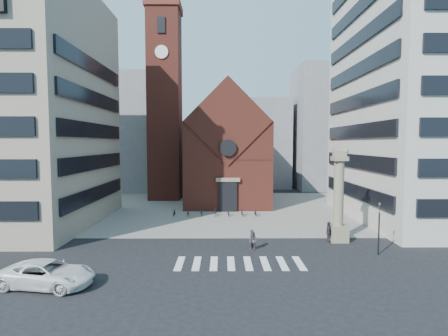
{
  "coord_description": "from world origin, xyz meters",
  "views": [
    {
      "loc": [
        -0.77,
        -28.9,
        9.11
      ],
      "look_at": [
        -0.57,
        8.0,
        6.48
      ],
      "focal_mm": 28.0,
      "sensor_mm": 36.0,
      "label": 1
    }
  ],
  "objects_px": {
    "white_car": "(47,274)",
    "pedestrian_1": "(253,241)",
    "pedestrian_2": "(329,232)",
    "lion_column": "(339,204)",
    "pedestrian_0": "(252,240)",
    "traffic_light": "(379,227)",
    "scooter_0": "(174,212)"
  },
  "relations": [
    {
      "from": "white_car",
      "to": "pedestrian_1",
      "type": "xyz_separation_m",
      "value": [
        13.76,
        7.57,
        -0.04
      ]
    },
    {
      "from": "white_car",
      "to": "pedestrian_2",
      "type": "distance_m",
      "value": 23.05
    },
    {
      "from": "pedestrian_2",
      "to": "pedestrian_1",
      "type": "bearing_deg",
      "value": 118.5
    },
    {
      "from": "lion_column",
      "to": "pedestrian_1",
      "type": "distance_m",
      "value": 8.96
    },
    {
      "from": "white_car",
      "to": "pedestrian_0",
      "type": "height_order",
      "value": "pedestrian_0"
    },
    {
      "from": "traffic_light",
      "to": "scooter_0",
      "type": "relative_size",
      "value": 2.61
    },
    {
      "from": "pedestrian_0",
      "to": "scooter_0",
      "type": "bearing_deg",
      "value": 81.04
    },
    {
      "from": "lion_column",
      "to": "pedestrian_0",
      "type": "height_order",
      "value": "lion_column"
    },
    {
      "from": "pedestrian_1",
      "to": "scooter_0",
      "type": "distance_m",
      "value": 16.29
    },
    {
      "from": "pedestrian_0",
      "to": "scooter_0",
      "type": "relative_size",
      "value": 1.05
    },
    {
      "from": "pedestrian_0",
      "to": "white_car",
      "type": "bearing_deg",
      "value": 168.46
    },
    {
      "from": "pedestrian_1",
      "to": "pedestrian_2",
      "type": "relative_size",
      "value": 0.81
    },
    {
      "from": "pedestrian_0",
      "to": "pedestrian_1",
      "type": "height_order",
      "value": "pedestrian_0"
    },
    {
      "from": "traffic_light",
      "to": "white_car",
      "type": "distance_m",
      "value": 24.73
    },
    {
      "from": "pedestrian_0",
      "to": "pedestrian_2",
      "type": "bearing_deg",
      "value": -24.91
    },
    {
      "from": "pedestrian_1",
      "to": "scooter_0",
      "type": "xyz_separation_m",
      "value": [
        -8.61,
        13.83,
        -0.3
      ]
    },
    {
      "from": "traffic_light",
      "to": "pedestrian_2",
      "type": "relative_size",
      "value": 2.21
    },
    {
      "from": "lion_column",
      "to": "pedestrian_0",
      "type": "distance_m",
      "value": 8.97
    },
    {
      "from": "traffic_light",
      "to": "white_car",
      "type": "height_order",
      "value": "traffic_light"
    },
    {
      "from": "traffic_light",
      "to": "scooter_0",
      "type": "distance_m",
      "value": 24.18
    },
    {
      "from": "pedestrian_2",
      "to": "scooter_0",
      "type": "height_order",
      "value": "pedestrian_2"
    },
    {
      "from": "pedestrian_0",
      "to": "pedestrian_2",
      "type": "xyz_separation_m",
      "value": [
        7.19,
        2.06,
        0.11
      ]
    },
    {
      "from": "pedestrian_0",
      "to": "pedestrian_2",
      "type": "height_order",
      "value": "pedestrian_2"
    },
    {
      "from": "white_car",
      "to": "scooter_0",
      "type": "distance_m",
      "value": 22.02
    },
    {
      "from": "scooter_0",
      "to": "lion_column",
      "type": "bearing_deg",
      "value": -35.33
    },
    {
      "from": "pedestrian_2",
      "to": "scooter_0",
      "type": "xyz_separation_m",
      "value": [
        -15.73,
        11.66,
        -0.49
      ]
    },
    {
      "from": "traffic_light",
      "to": "pedestrian_1",
      "type": "xyz_separation_m",
      "value": [
        -10.13,
        1.36,
        -1.5
      ]
    },
    {
      "from": "pedestrian_1",
      "to": "white_car",
      "type": "bearing_deg",
      "value": -104.87
    },
    {
      "from": "traffic_light",
      "to": "white_car",
      "type": "bearing_deg",
      "value": -165.42
    },
    {
      "from": "lion_column",
      "to": "traffic_light",
      "type": "height_order",
      "value": "lion_column"
    },
    {
      "from": "lion_column",
      "to": "scooter_0",
      "type": "bearing_deg",
      "value": 146.24
    },
    {
      "from": "traffic_light",
      "to": "white_car",
      "type": "xyz_separation_m",
      "value": [
        -23.89,
        -6.21,
        -1.47
      ]
    }
  ]
}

